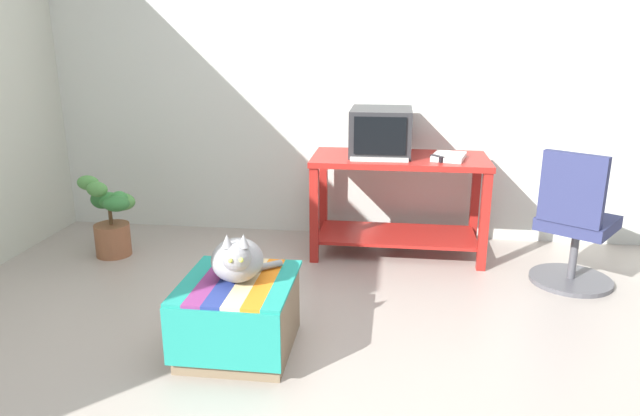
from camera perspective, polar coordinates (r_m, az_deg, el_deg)
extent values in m
plane|color=#9E9389|center=(2.97, -1.30, -14.98)|extent=(14.00, 14.00, 0.00)
cube|color=silver|center=(4.58, 2.57, 13.33)|extent=(8.00, 0.10, 2.60)
cube|color=maroon|center=(4.07, -0.58, -0.74)|extent=(0.06, 0.06, 0.69)
cube|color=maroon|center=(4.08, 15.87, -1.35)|extent=(0.06, 0.06, 0.69)
cube|color=maroon|center=(4.57, 15.00, 0.63)|extent=(0.06, 0.06, 0.69)
cube|color=maroon|center=(4.56, 0.34, 1.17)|extent=(0.06, 0.06, 0.69)
cube|color=maroon|center=(4.34, 7.56, -2.64)|extent=(1.15, 0.51, 0.02)
cube|color=maroon|center=(4.19, 7.86, 4.78)|extent=(1.25, 0.60, 0.04)
cube|color=#28282B|center=(4.26, 5.96, 5.46)|extent=(0.30, 0.34, 0.02)
cube|color=#28282B|center=(4.24, 6.02, 7.51)|extent=(0.43, 0.48, 0.33)
cube|color=black|center=(3.99, 5.92, 7.08)|extent=(0.35, 0.01, 0.26)
cube|color=beige|center=(4.05, 5.85, 4.92)|extent=(0.40, 0.16, 0.02)
cube|color=white|center=(4.16, 12.57, 4.96)|extent=(0.27, 0.32, 0.03)
cube|color=#7A664C|center=(3.03, -7.96, -10.52)|extent=(0.53, 0.57, 0.37)
cube|color=#1E897A|center=(2.75, -9.74, -12.76)|extent=(0.56, 0.01, 0.29)
cube|color=#1E897A|center=(3.02, -12.37, -6.88)|extent=(0.09, 0.62, 0.02)
cube|color=#7A2D6B|center=(2.99, -10.69, -7.01)|extent=(0.09, 0.62, 0.02)
cube|color=navy|center=(2.96, -8.97, -7.14)|extent=(0.09, 0.62, 0.02)
cube|color=beige|center=(2.94, -7.23, -7.27)|extent=(0.09, 0.62, 0.02)
cube|color=orange|center=(2.92, -5.45, -7.39)|extent=(0.09, 0.62, 0.02)
cube|color=#1E897A|center=(2.90, -3.65, -7.50)|extent=(0.09, 0.62, 0.02)
ellipsoid|color=gray|center=(2.92, -8.15, -5.06)|extent=(0.33, 0.37, 0.21)
sphere|color=gray|center=(2.79, -8.25, -4.85)|extent=(0.14, 0.14, 0.14)
cylinder|color=gray|center=(3.03, -5.95, -5.85)|extent=(0.22, 0.19, 0.04)
cone|color=gray|center=(2.77, -9.14, -3.22)|extent=(0.06, 0.06, 0.06)
cone|color=gray|center=(2.76, -7.50, -3.17)|extent=(0.06, 0.06, 0.06)
sphere|color=#C6D151|center=(2.73, -8.82, -5.14)|extent=(0.02, 0.02, 0.02)
sphere|color=#C6D151|center=(2.73, -7.76, -5.11)|extent=(0.02, 0.02, 0.02)
cylinder|color=brown|center=(4.53, -19.72, -2.95)|extent=(0.25, 0.25, 0.24)
cylinder|color=brown|center=(4.48, -19.94, -0.78)|extent=(0.03, 0.03, 0.12)
ellipsoid|color=#38843D|center=(4.40, -19.19, 0.90)|extent=(0.12, 0.13, 0.11)
ellipsoid|color=#4C8E42|center=(4.46, -19.01, 0.60)|extent=(0.21, 0.14, 0.13)
ellipsoid|color=#38843D|center=(4.55, -20.13, 0.73)|extent=(0.19, 0.14, 0.12)
ellipsoid|color=#2D7033|center=(4.56, -20.73, 0.75)|extent=(0.17, 0.08, 0.14)
ellipsoid|color=#4C8E42|center=(4.45, -21.88, 2.31)|extent=(0.16, 0.09, 0.11)
ellipsoid|color=#4C8E42|center=(4.36, -21.11, 1.73)|extent=(0.15, 0.09, 0.11)
ellipsoid|color=#2D7033|center=(4.31, -19.43, 0.40)|extent=(0.19, 0.15, 0.11)
cylinder|color=#4C4C51|center=(4.18, 23.42, -6.50)|extent=(0.52, 0.52, 0.03)
cylinder|color=#4C4C51|center=(4.12, 23.71, -4.12)|extent=(0.05, 0.05, 0.34)
cube|color=navy|center=(4.05, 24.05, -1.34)|extent=(0.58, 0.58, 0.08)
cube|color=navy|center=(3.81, 23.60, 1.71)|extent=(0.35, 0.26, 0.44)
cube|color=black|center=(4.06, 11.50, 4.80)|extent=(0.10, 0.11, 0.04)
cylinder|color=#B7B7BC|center=(4.25, 12.13, 5.07)|extent=(0.10, 0.11, 0.01)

